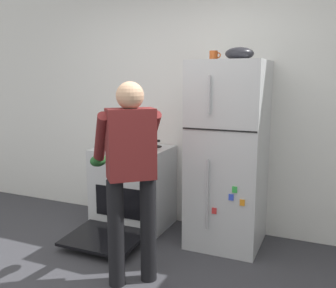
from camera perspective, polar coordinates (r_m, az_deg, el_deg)
kitchen_wall_back at (r=4.14m, az=3.66°, el=6.16°), size 6.00×0.10×2.70m
refrigerator at (r=3.69m, az=9.03°, el=-1.62°), size 0.68×0.72×1.78m
stove_range at (r=4.17m, az=-5.34°, el=-6.70°), size 0.76×1.20×0.89m
person_cook at (r=2.94m, az=-5.71°, el=-3.27°), size 0.67×0.70×1.60m
red_pot at (r=3.95m, az=-3.65°, el=0.05°), size 0.36×0.26×0.12m
coffee_mug at (r=3.72m, az=6.92°, el=13.06°), size 0.11×0.08×0.10m
pepper_mill at (r=4.38m, az=-7.50°, el=1.22°), size 0.05×0.05×0.15m
mixing_bowl at (r=3.60m, az=10.72°, el=13.23°), size 0.26×0.26×0.12m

